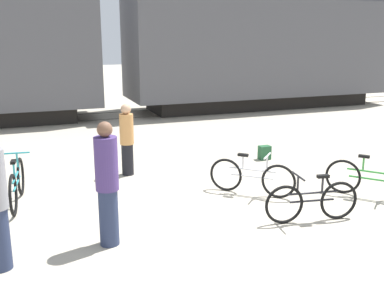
# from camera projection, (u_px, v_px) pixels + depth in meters

# --- Properties ---
(ground_plane) EXTENTS (80.00, 80.00, 0.00)m
(ground_plane) POSITION_uv_depth(u_px,v_px,m) (239.00, 221.00, 7.43)
(ground_plane) COLOR #B2A893
(freight_train) EXTENTS (23.50, 3.04, 5.78)m
(freight_train) POSITION_uv_depth(u_px,v_px,m) (112.00, 33.00, 16.41)
(freight_train) COLOR black
(freight_train) RESTS_ON ground_plane
(rail_near) EXTENTS (35.50, 0.07, 0.01)m
(rail_near) POSITION_uv_depth(u_px,v_px,m) (119.00, 118.00, 16.48)
(rail_near) COLOR #4C4238
(rail_near) RESTS_ON ground_plane
(rail_far) EXTENTS (35.50, 0.07, 0.01)m
(rail_far) POSITION_uv_depth(u_px,v_px,m) (112.00, 112.00, 17.79)
(rail_far) COLOR #4C4238
(rail_far) RESTS_ON ground_plane
(bicycle_teal) EXTENTS (0.46, 1.79, 0.90)m
(bicycle_teal) POSITION_uv_depth(u_px,v_px,m) (17.00, 184.00, 8.11)
(bicycle_teal) COLOR black
(bicycle_teal) RESTS_ON ground_plane
(bicycle_green) EXTENTS (1.18, 1.36, 0.84)m
(bicycle_green) POSITION_uv_depth(u_px,v_px,m) (373.00, 180.00, 8.43)
(bicycle_green) COLOR black
(bicycle_green) RESTS_ON ground_plane
(bicycle_black) EXTENTS (1.61, 0.46, 0.82)m
(bicycle_black) POSITION_uv_depth(u_px,v_px,m) (312.00, 201.00, 7.36)
(bicycle_black) COLOR black
(bicycle_black) RESTS_ON ground_plane
(bicycle_silver) EXTENTS (1.27, 1.21, 0.82)m
(bicycle_silver) POSITION_uv_depth(u_px,v_px,m) (252.00, 177.00, 8.61)
(bicycle_silver) COLOR black
(bicycle_silver) RESTS_ON ground_plane
(person_in_tan) EXTENTS (0.30, 0.30, 1.57)m
(person_in_tan) POSITION_uv_depth(u_px,v_px,m) (127.00, 139.00, 9.74)
(person_in_tan) COLOR black
(person_in_tan) RESTS_ON ground_plane
(person_in_purple) EXTENTS (0.33, 0.33, 1.84)m
(person_in_purple) POSITION_uv_depth(u_px,v_px,m) (107.00, 184.00, 6.41)
(person_in_purple) COLOR #283351
(person_in_purple) RESTS_ON ground_plane
(backpack) EXTENTS (0.28, 0.20, 0.34)m
(backpack) POSITION_uv_depth(u_px,v_px,m) (264.00, 153.00, 11.10)
(backpack) COLOR #235633
(backpack) RESTS_ON ground_plane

